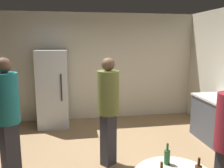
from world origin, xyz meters
TOP-DOWN VIEW (x-y plane):
  - wall_back at (0.00, 2.63)m, footprint 5.32×0.06m
  - refrigerator at (-1.02, 2.20)m, footprint 0.70×0.68m
  - beer_bottle_green at (0.39, -1.19)m, footprint 0.06×0.06m
  - person_in_teal_shirt at (-1.47, -0.02)m, footprint 0.48×0.48m
  - person_in_olive_shirt at (-0.02, 0.20)m, footprint 0.48×0.48m

SIDE VIEW (x-z plane):
  - beer_bottle_green at x=0.39m, z-range 0.70..0.93m
  - refrigerator at x=-1.02m, z-range 0.00..1.80m
  - person_in_olive_shirt at x=-0.02m, z-range 0.15..1.92m
  - person_in_teal_shirt at x=-1.47m, z-range 0.16..1.96m
  - wall_back at x=0.00m, z-range 0.00..2.70m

